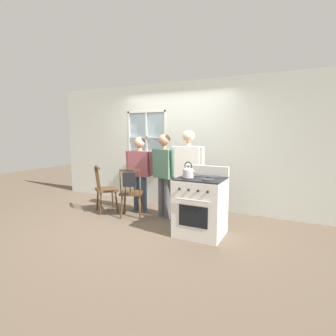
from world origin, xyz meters
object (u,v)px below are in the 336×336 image
Objects in this scene: chair_by_window at (131,193)px; potted_plant at (142,159)px; chair_near_wall at (105,190)px; person_adult_right at (188,166)px; person_elderly_left at (140,166)px; kettle at (188,172)px; handbag at (129,179)px; person_teen_center at (164,167)px; stove at (201,206)px.

chair_by_window is 2.94× the size of potted_plant.
person_adult_right reaches higher than chair_near_wall.
person_elderly_left is 1.61m from kettle.
chair_by_window is 0.40m from handbag.
person_adult_right is at bearing 112.50° from kettle.
person_elderly_left is (-0.05, 0.39, 0.49)m from chair_by_window.
person_teen_center is 4.93× the size of potted_plant.
potted_plant is (-0.40, 1.04, 0.55)m from chair_by_window.
potted_plant reaches higher than kettle.
person_teen_center is at bearing 177.42° from chair_by_window.
handbag is (0.75, -0.23, 0.32)m from chair_near_wall.
kettle is (-0.16, -0.13, 0.55)m from stove.
potted_plant is (-0.99, 0.80, 0.03)m from person_teen_center.
person_teen_center reaches higher than chair_near_wall.
person_teen_center is at bearing -15.82° from person_elderly_left.
person_elderly_left is 1.76m from stove.
person_teen_center is 5.19× the size of handbag.
potted_plant is at bearing -65.04° from chair_near_wall.
chair_by_window is 1.24m from person_adult_right.
handbag is at bearing -119.44° from person_teen_center.
chair_near_wall is at bearing -151.81° from person_elderly_left.
person_teen_center is 0.96× the size of person_adult_right.
kettle is at bearing -32.99° from person_elderly_left.
chair_by_window is 1.52m from kettle.
person_adult_right is at bearing 26.64° from handbag.
stove is (1.56, -0.66, -0.47)m from person_elderly_left.
stove is at bearing -12.17° from person_teen_center.
potted_plant is (-1.75, 1.45, -0.02)m from kettle.
chair_near_wall is 1.83m from person_adult_right.
person_elderly_left is 4.73× the size of potted_plant.
chair_by_window is 3.10× the size of handbag.
chair_near_wall is 1.36m from person_teen_center.
potted_plant reaches higher than stove.
handbag is at bearing -79.44° from person_elderly_left.
kettle reaches higher than handbag.
chair_by_window is at bearing 169.60° from stove.
person_adult_right reaches higher than person_teen_center.
person_elderly_left is 1.41× the size of stove.
chair_near_wall is at bearing 167.99° from kettle.
stove is (0.92, -0.52, -0.50)m from person_teen_center.
person_teen_center is at bearing 43.18° from handbag.
person_elderly_left is 6.20× the size of kettle.
handbag is (0.15, -0.60, -0.16)m from person_elderly_left.
person_elderly_left is 0.75m from potted_plant.
person_elderly_left is at bearing 156.91° from stove.
person_adult_right is 1.54× the size of stove.
person_elderly_left reaches higher than kettle.
person_elderly_left is at bearing -109.98° from chair_near_wall.
chair_by_window and chair_near_wall have the same top height.
chair_near_wall is 2.94× the size of potted_plant.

